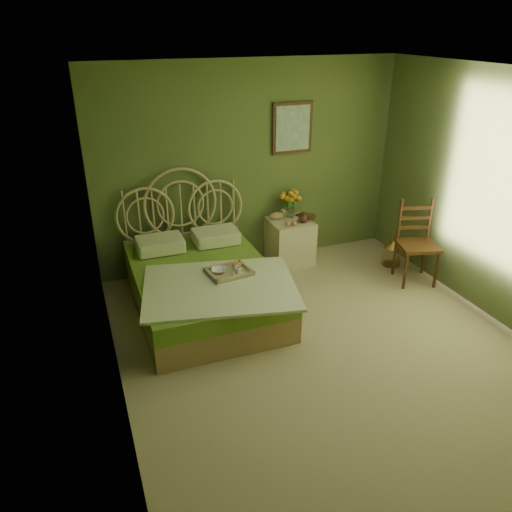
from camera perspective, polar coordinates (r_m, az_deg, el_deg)
name	(u,v)px	position (r m, az deg, el deg)	size (l,w,h in m)	color
floor	(327,349)	(5.14, 8.17, -10.46)	(4.50, 4.50, 0.00)	tan
ceiling	(348,75)	(4.20, 10.46, 19.67)	(4.50, 4.50, 0.00)	silver
wall_back	(250,166)	(6.45, -0.68, 10.20)	(4.00, 4.00, 0.00)	#5A6736
wall_left	(106,264)	(3.98, -16.82, -0.90)	(4.50, 4.50, 0.00)	#5A6736
wall_right	(509,203)	(5.73, 26.98, 5.43)	(4.50, 4.50, 0.00)	#5A6736
wall_art	(292,128)	(6.54, 4.19, 14.39)	(0.54, 0.04, 0.64)	#3D2210
bed	(203,283)	(5.66, -6.04, -3.14)	(1.76, 2.22, 1.38)	tan
nightstand	(290,236)	(6.71, 3.89, 2.26)	(0.54, 0.54, 1.02)	beige
chair	(414,237)	(6.46, 17.65, 2.11)	(0.56, 0.56, 1.02)	#3D2210
birdcage	(392,253)	(6.90, 15.27, 0.30)	(0.23, 0.23, 0.35)	#C27F3E
book_lower	(302,218)	(6.69, 5.30, 4.39)	(0.17, 0.23, 0.02)	#381E0F
book_upper	(302,216)	(6.68, 5.30, 4.55)	(0.17, 0.23, 0.02)	#472819
cereal_bowl	(219,270)	(5.38, -4.26, -1.64)	(0.16, 0.16, 0.04)	white
coffee_cup	(238,270)	(5.33, -2.07, -1.65)	(0.09, 0.09, 0.08)	white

